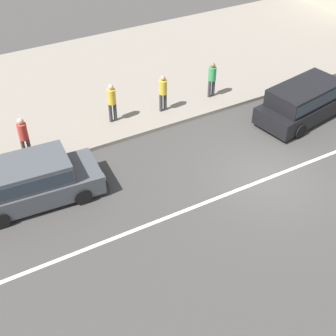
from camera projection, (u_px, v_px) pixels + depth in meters
ground_plane at (268, 178)px, 16.73m from camera, size 160.00×160.00×0.00m
lane_centre_stripe at (268, 178)px, 16.73m from camera, size 50.40×0.14×0.01m
kerb_strip at (147, 69)px, 23.22m from camera, size 68.00×10.00×0.15m
minivan_black_0 at (306, 100)px, 19.37m from camera, size 5.00×2.55×1.56m
minivan_dark_grey_2 at (30, 180)px, 15.34m from camera, size 4.54×2.18×1.56m
pedestrian_near_clock at (23, 135)px, 16.81m from camera, size 0.34×0.34×1.72m
pedestrian_mid_kerb at (112, 100)px, 18.79m from camera, size 0.34×0.34×1.69m
pedestrian_by_shop at (212, 77)px, 20.39m from camera, size 0.34×0.34×1.63m
pedestrian_far_end at (163, 91)px, 19.45m from camera, size 0.34×0.34×1.64m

